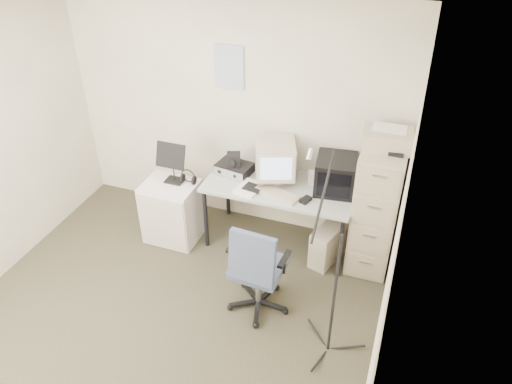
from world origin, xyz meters
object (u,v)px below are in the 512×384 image
(filing_cabinet, at_px, (376,209))
(desk, at_px, (279,215))
(office_chair, at_px, (259,266))
(side_cart, at_px, (172,211))

(filing_cabinet, distance_m, desk, 0.99)
(filing_cabinet, height_order, office_chair, filing_cabinet)
(filing_cabinet, xyz_separation_m, office_chair, (-0.85, -0.96, -0.16))
(desk, distance_m, side_cart, 1.13)
(office_chair, bearing_deg, filing_cabinet, 52.39)
(office_chair, xyz_separation_m, side_cart, (-1.19, 0.65, -0.15))
(desk, height_order, office_chair, office_chair)
(office_chair, bearing_deg, side_cart, 155.48)
(office_chair, bearing_deg, desk, 99.90)
(desk, bearing_deg, office_chair, -84.13)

